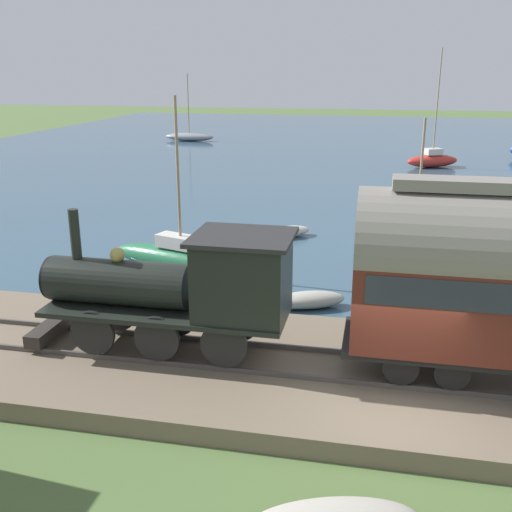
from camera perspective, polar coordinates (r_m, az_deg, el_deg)
name	(u,v)px	position (r m, az deg, el deg)	size (l,w,h in m)	color
ground_plane	(394,423)	(13.32, 12.99, -15.23)	(200.00, 200.00, 0.00)	#516B38
harbor_water	(387,150)	(56.31, 12.40, 9.85)	(80.00, 80.00, 0.01)	#38566B
rail_embankment	(394,382)	(14.37, 12.98, -11.58)	(5.89, 56.00, 0.57)	#756651
steam_locomotive	(186,284)	(14.18, -6.68, -2.70)	(2.01, 6.42, 3.35)	black
sailboat_gray	(189,137)	(62.20, -6.37, 11.24)	(1.72, 5.11, 6.58)	gray
sailboat_green	(181,259)	(21.55, -7.14, -0.28)	(2.93, 6.03, 6.24)	#236B42
sailboat_red	(432,159)	(46.99, 16.45, 8.81)	(3.08, 4.29, 8.45)	#B72D23
sailboat_white	(415,244)	(24.52, 14.89, 1.11)	(2.03, 4.34, 5.33)	white
rowboat_mid_harbor	(285,232)	(26.19, 2.75, 2.30)	(2.12, 2.46, 0.48)	beige
rowboat_off_pier	(309,300)	(18.58, 5.08, -4.18)	(1.61, 2.41, 0.51)	#B7B2A3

